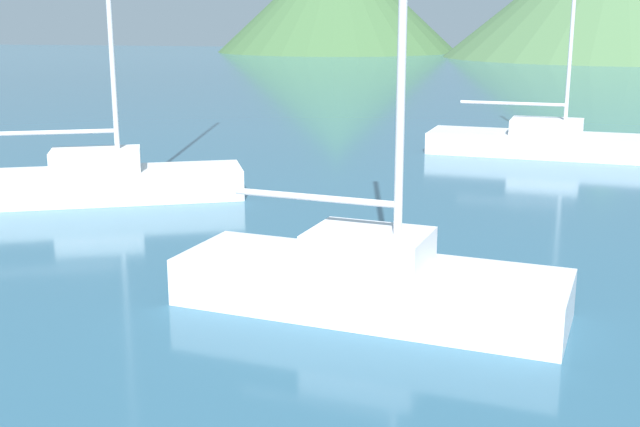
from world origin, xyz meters
name	(u,v)px	position (x,y,z in m)	size (l,w,h in m)	color
sailboat_inner	(546,141)	(2.68, 27.90, 0.44)	(7.21, 2.59, 8.22)	silver
sailboat_middle	(369,279)	(0.01, 13.25, 0.47)	(5.71, 2.46, 7.52)	silver
sailboat_outer	(97,178)	(-7.40, 18.77, 0.53)	(6.60, 4.32, 11.18)	white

